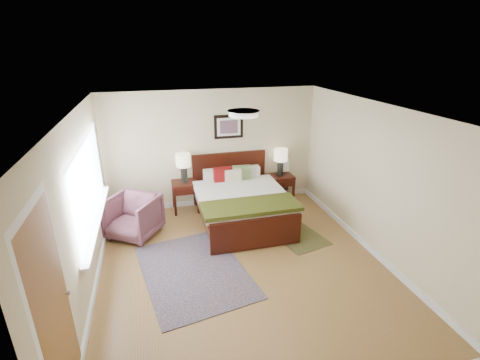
{
  "coord_description": "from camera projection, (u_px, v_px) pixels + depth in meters",
  "views": [
    {
      "loc": [
        -1.24,
        -4.56,
        3.34
      ],
      "look_at": [
        0.24,
        1.09,
        1.05
      ],
      "focal_mm": 26.0,
      "sensor_mm": 36.0,
      "label": 1
    }
  ],
  "objects": [
    {
      "name": "lamp_left",
      "position": [
        183.0,
        163.0,
        7.12
      ],
      "size": [
        0.3,
        0.3,
        0.61
      ],
      "color": "black",
      "rests_on": "nightstand_left"
    },
    {
      "name": "nightstand_left",
      "position": [
        185.0,
        188.0,
        7.3
      ],
      "size": [
        0.54,
        0.49,
        0.64
      ],
      "color": "#350D07",
      "rests_on": "ground"
    },
    {
      "name": "lamp_right",
      "position": [
        281.0,
        158.0,
        7.64
      ],
      "size": [
        0.3,
        0.3,
        0.61
      ],
      "color": "black",
      "rests_on": "nightstand_right"
    },
    {
      "name": "bed",
      "position": [
        241.0,
        198.0,
        6.82
      ],
      "size": [
        1.74,
        2.11,
        1.14
      ],
      "color": "#350D07",
      "rests_on": "ground"
    },
    {
      "name": "door",
      "position": [
        55.0,
        314.0,
        3.13
      ],
      "size": [
        0.06,
        1.0,
        2.18
      ],
      "color": "silver",
      "rests_on": "ground"
    },
    {
      "name": "right_wall",
      "position": [
        376.0,
        181.0,
        5.69
      ],
      "size": [
        0.04,
        5.0,
        2.5
      ],
      "primitive_type": "cube",
      "color": "#C8B591",
      "rests_on": "ground"
    },
    {
      "name": "nightstand_right",
      "position": [
        280.0,
        185.0,
        7.86
      ],
      "size": [
        0.59,
        0.45,
        0.59
      ],
      "color": "#350D07",
      "rests_on": "ground"
    },
    {
      "name": "front_wall",
      "position": [
        321.0,
        312.0,
        2.91
      ],
      "size": [
        4.5,
        0.04,
        2.5
      ],
      "primitive_type": "cube",
      "color": "#C8B591",
      "rests_on": "ground"
    },
    {
      "name": "wall_art",
      "position": [
        229.0,
        127.0,
        7.29
      ],
      "size": [
        0.62,
        0.05,
        0.5
      ],
      "color": "black",
      "rests_on": "back_wall"
    },
    {
      "name": "rug_navy",
      "position": [
        296.0,
        235.0,
        6.51
      ],
      "size": [
        1.03,
        1.31,
        0.01
      ],
      "primitive_type": "cube",
      "rotation": [
        0.0,
        0.0,
        0.24
      ],
      "color": "black",
      "rests_on": "ground"
    },
    {
      "name": "ceil_fixture",
      "position": [
        243.0,
        113.0,
        4.72
      ],
      "size": [
        0.44,
        0.44,
        0.08
      ],
      "color": "white",
      "rests_on": "ceiling"
    },
    {
      "name": "back_wall",
      "position": [
        213.0,
        149.0,
        7.41
      ],
      "size": [
        4.5,
        0.04,
        2.5
      ],
      "primitive_type": "cube",
      "color": "#C8B591",
      "rests_on": "ground"
    },
    {
      "name": "left_wall",
      "position": [
        81.0,
        212.0,
        4.63
      ],
      "size": [
        0.04,
        5.0,
        2.5
      ],
      "primitive_type": "cube",
      "color": "#C8B591",
      "rests_on": "ground"
    },
    {
      "name": "ceiling",
      "position": [
        243.0,
        111.0,
        4.7
      ],
      "size": [
        4.5,
        5.0,
        0.02
      ],
      "primitive_type": "cube",
      "color": "white",
      "rests_on": "back_wall"
    },
    {
      "name": "floor",
      "position": [
        243.0,
        265.0,
        5.62
      ],
      "size": [
        5.0,
        5.0,
        0.0
      ],
      "primitive_type": "plane",
      "color": "olive",
      "rests_on": "ground"
    },
    {
      "name": "rug_persian",
      "position": [
        194.0,
        271.0,
        5.48
      ],
      "size": [
        1.85,
        2.35,
        0.01
      ],
      "primitive_type": "cube",
      "rotation": [
        0.0,
        0.0,
        0.18
      ],
      "color": "#0D0F44",
      "rests_on": "ground"
    },
    {
      "name": "armchair",
      "position": [
        133.0,
        217.0,
        6.37
      ],
      "size": [
        1.16,
        1.17,
        0.78
      ],
      "primitive_type": "imported",
      "rotation": [
        0.0,
        0.0,
        -0.58
      ],
      "color": "brown",
      "rests_on": "ground"
    },
    {
      "name": "window",
      "position": [
        90.0,
        184.0,
        5.23
      ],
      "size": [
        0.11,
        2.72,
        1.32
      ],
      "color": "silver",
      "rests_on": "left_wall"
    }
  ]
}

